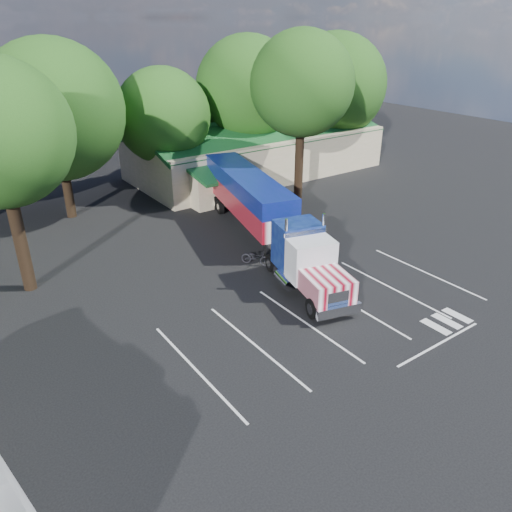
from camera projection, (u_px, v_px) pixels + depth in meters
ground at (241, 278)px, 29.72m from camera, size 120.00×120.00×0.00m
event_hall at (255, 151)px, 49.04m from camera, size 24.20×14.12×5.55m
tree_row_c at (54, 111)px, 35.52m from camera, size 10.00×10.00×13.05m
tree_row_d at (163, 116)px, 41.82m from camera, size 8.00×8.00×10.60m
tree_row_e at (247, 89)px, 46.26m from camera, size 9.60×9.60×12.90m
tree_row_f at (335, 86)px, 50.75m from camera, size 10.40×10.40×13.00m
tree_near_right at (302, 84)px, 37.91m from camera, size 8.00×8.00×13.50m
semi_truck at (260, 208)px, 33.74m from camera, size 7.60×20.27×4.26m
woman at (299, 246)px, 31.68m from camera, size 0.66×0.79×1.86m
bicycle at (256, 257)px, 31.19m from camera, size 1.62×1.93×0.99m
silver_sedan at (241, 183)px, 44.69m from camera, size 3.94×1.63×1.27m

